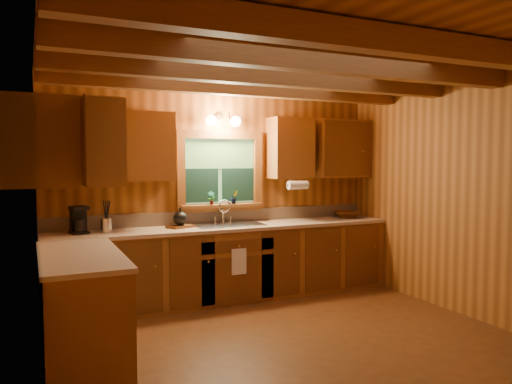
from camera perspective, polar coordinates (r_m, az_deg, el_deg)
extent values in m
plane|color=#563015|center=(4.74, 4.25, -17.11)|extent=(4.20, 4.20, 0.00)
plane|color=brown|center=(4.52, 4.42, 15.39)|extent=(4.20, 4.20, 0.00)
plane|color=brown|center=(6.17, -4.29, 0.14)|extent=(4.20, 0.00, 4.20)
plane|color=brown|center=(2.95, 22.69, -4.06)|extent=(4.20, 0.00, 4.20)
plane|color=brown|center=(3.89, -23.84, -2.27)|extent=(0.00, 3.80, 3.80)
plane|color=brown|center=(5.77, 22.88, -0.40)|extent=(0.00, 3.80, 3.80)
cube|color=brown|center=(3.53, 14.41, 16.82)|extent=(4.20, 0.14, 0.18)
cube|color=brown|center=(4.16, 7.19, 14.85)|extent=(4.20, 0.14, 0.18)
cube|color=brown|center=(4.85, 2.04, 13.28)|extent=(4.20, 0.14, 0.18)
cube|color=brown|center=(5.57, -1.77, 12.04)|extent=(4.20, 0.14, 0.18)
cube|color=brown|center=(6.00, -3.20, -8.35)|extent=(4.20, 0.62, 0.86)
cube|color=brown|center=(4.54, -19.65, -12.54)|extent=(0.62, 1.60, 0.86)
cube|color=tan|center=(5.92, -3.22, -4.09)|extent=(4.20, 0.66, 0.04)
cube|color=tan|center=(4.44, -19.65, -6.94)|extent=(0.64, 1.60, 0.04)
cube|color=tan|center=(6.18, -4.23, -2.83)|extent=(4.20, 0.02, 0.16)
cube|color=white|center=(4.77, -15.96, -11.68)|extent=(0.02, 0.60, 0.80)
cube|color=brown|center=(5.62, -20.21, 5.08)|extent=(0.78, 0.34, 0.78)
cube|color=brown|center=(5.74, -12.39, 5.19)|extent=(0.55, 0.34, 0.78)
cube|color=brown|center=(6.39, 4.00, 5.10)|extent=(0.55, 0.34, 0.78)
cube|color=brown|center=(6.80, 9.79, 4.98)|extent=(0.78, 0.34, 0.78)
cube|color=brown|center=(4.56, -22.03, 5.41)|extent=(0.34, 1.10, 0.78)
cube|color=brown|center=(6.13, -4.19, 6.66)|extent=(1.12, 0.08, 0.10)
cube|color=brown|center=(6.15, -4.15, -1.74)|extent=(1.12, 0.08, 0.10)
cube|color=brown|center=(5.96, -8.77, 2.38)|extent=(0.10, 0.08, 0.80)
cube|color=brown|center=(6.32, 0.16, 2.50)|extent=(0.10, 0.08, 0.80)
cube|color=#487F35|center=(6.16, -4.29, 2.46)|extent=(0.92, 0.01, 0.80)
cube|color=#0F2B26|center=(6.06, -6.31, 0.76)|extent=(0.42, 0.02, 0.42)
cube|color=#0F2B26|center=(6.23, -2.14, 0.86)|extent=(0.42, 0.02, 0.42)
cylinder|color=black|center=(6.13, -4.21, 2.64)|extent=(0.92, 0.01, 0.01)
cube|color=brown|center=(6.11, -4.02, -1.59)|extent=(1.06, 0.14, 0.04)
cylinder|color=black|center=(6.15, -4.20, 8.80)|extent=(0.08, 0.03, 0.08)
cylinder|color=black|center=(6.05, -4.90, 8.88)|extent=(0.09, 0.17, 0.08)
cylinder|color=black|center=(6.13, -3.12, 8.82)|extent=(0.09, 0.17, 0.08)
sphere|color=#FFE0A5|center=(5.97, -5.24, 8.27)|extent=(0.13, 0.13, 0.13)
sphere|color=#FFE0A5|center=(6.09, -2.37, 8.20)|extent=(0.13, 0.13, 0.13)
cylinder|color=white|center=(6.22, 4.87, 0.81)|extent=(0.27, 0.11, 0.11)
cube|color=white|center=(5.69, -1.99, -8.09)|extent=(0.18, 0.01, 0.30)
cube|color=silver|center=(5.93, -3.25, -3.84)|extent=(0.82, 0.48, 0.02)
cube|color=#262628|center=(5.87, -4.98, -4.56)|extent=(0.34, 0.40, 0.14)
cube|color=#262628|center=(6.01, -1.56, -4.36)|extent=(0.34, 0.40, 0.14)
cylinder|color=silver|center=(6.08, -3.88, -2.65)|extent=(0.04, 0.04, 0.22)
torus|color=silver|center=(6.02, -3.68, -1.67)|extent=(0.16, 0.02, 0.16)
cube|color=black|center=(5.57, -19.88, -4.45)|extent=(0.17, 0.20, 0.03)
cube|color=black|center=(5.62, -19.97, -2.92)|extent=(0.17, 0.07, 0.28)
cube|color=black|center=(5.53, -19.92, -1.78)|extent=(0.17, 0.18, 0.04)
cylinder|color=black|center=(5.54, -19.87, -3.68)|extent=(0.10, 0.10, 0.12)
cylinder|color=silver|center=(5.62, -17.02, -3.68)|extent=(0.12, 0.12, 0.15)
cylinder|color=black|center=(5.59, -17.20, -2.11)|extent=(0.03, 0.04, 0.22)
cylinder|color=black|center=(5.60, -17.05, -2.09)|extent=(0.01, 0.01, 0.22)
cylinder|color=black|center=(5.62, -16.90, -2.08)|extent=(0.03, 0.04, 0.22)
cylinder|color=black|center=(5.63, -16.79, -2.07)|extent=(0.04, 0.06, 0.22)
cube|color=#5C3213|center=(5.79, -8.80, -3.99)|extent=(0.34, 0.29, 0.03)
sphere|color=black|center=(5.77, -8.81, -3.06)|extent=(0.16, 0.16, 0.16)
cylinder|color=black|center=(5.76, -8.82, -2.05)|extent=(0.03, 0.03, 0.04)
imported|color=#48230C|center=(6.80, 10.59, -2.60)|extent=(0.48, 0.48, 0.09)
imported|color=#5C3213|center=(6.01, -5.21, -0.69)|extent=(0.09, 0.07, 0.17)
imported|color=#5C3213|center=(6.13, -2.55, -0.59)|extent=(0.10, 0.08, 0.17)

